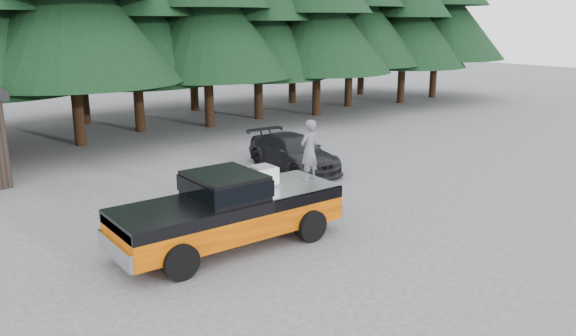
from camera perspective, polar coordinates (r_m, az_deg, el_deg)
ground at (r=15.19m, az=0.09°, el=-6.63°), size 120.00×120.00×0.00m
pickup_truck at (r=14.22m, az=-5.99°, el=-5.38°), size 6.00×2.04×1.33m
truck_cab at (r=13.87m, az=-6.45°, el=-1.73°), size 1.66×1.90×0.59m
air_compressor at (r=14.68m, az=-2.67°, el=-0.94°), size 0.71×0.59×0.48m
man_on_bed at (r=15.07m, az=2.15°, el=1.80°), size 0.67×0.51×1.66m
parked_car at (r=21.37m, az=0.56°, el=1.58°), size 2.13×4.67×1.33m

